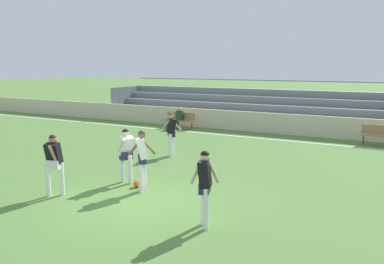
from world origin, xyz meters
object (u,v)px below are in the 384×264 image
object	(u,v)px
bench_centre_sideline	(180,119)
spectator_seated	(179,116)
player_dark_wide_left	(205,182)
player_white_overlapping	(126,151)
player_dark_dropping_back	(54,160)
bench_near_wall_gap	(383,134)
soccer_ball	(137,183)
player_dark_trailing_run	(171,130)
bleacher_stand	(244,106)
player_white_wide_right	(142,155)

from	to	relation	value
bench_centre_sideline	spectator_seated	world-z (taller)	spectator_seated
bench_centre_sideline	player_dark_wide_left	world-z (taller)	player_dark_wide_left
spectator_seated	player_white_overlapping	world-z (taller)	player_white_overlapping
player_white_overlapping	player_dark_dropping_back	distance (m)	2.14
bench_near_wall_gap	player_dark_dropping_back	bearing A→B (deg)	-120.43
spectator_seated	soccer_ball	xyz separation A→B (m)	(4.72, -10.12, -0.59)
bench_centre_sideline	player_dark_dropping_back	distance (m)	12.41
player_white_overlapping	soccer_ball	distance (m)	1.06
player_dark_trailing_run	soccer_ball	xyz separation A→B (m)	(1.37, -4.02, -0.90)
bleacher_stand	player_white_overlapping	bearing A→B (deg)	-82.90
bench_near_wall_gap	spectator_seated	world-z (taller)	spectator_seated
spectator_seated	player_white_overlapping	bearing A→B (deg)	-67.21
bench_centre_sideline	player_white_wide_right	bearing A→B (deg)	-64.10
bench_near_wall_gap	player_white_overlapping	xyz separation A→B (m)	(-6.14, -10.00, 0.43)
bleacher_stand	soccer_ball	bearing A→B (deg)	-80.66
spectator_seated	player_dark_trailing_run	size ratio (longest dim) A/B	0.72
bench_near_wall_gap	player_dark_dropping_back	xyz separation A→B (m)	(-7.02, -11.96, 0.45)
spectator_seated	soccer_ball	bearing A→B (deg)	-65.01
player_white_wide_right	player_dark_trailing_run	distance (m)	4.56
spectator_seated	player_white_overlapping	xyz separation A→B (m)	(4.15, -9.89, 0.27)
spectator_seated	player_white_overlapping	size ratio (longest dim) A/B	0.74
bleacher_stand	player_white_wide_right	world-z (taller)	bleacher_stand
bleacher_stand	player_white_wide_right	xyz separation A→B (m)	(2.55, -13.57, -0.07)
player_dark_dropping_back	bleacher_stand	bearing A→B (deg)	92.87
player_dark_wide_left	player_white_wide_right	bearing A→B (deg)	151.90
spectator_seated	player_dark_trailing_run	world-z (taller)	player_dark_trailing_run
bench_centre_sideline	soccer_ball	size ratio (longest dim) A/B	8.18
bleacher_stand	soccer_ball	xyz separation A→B (m)	(2.20, -13.36, -0.99)
bench_centre_sideline	player_white_overlapping	size ratio (longest dim) A/B	1.10
bleacher_stand	player_dark_trailing_run	xyz separation A→B (m)	(0.83, -9.34, -0.09)
player_white_overlapping	soccer_ball	xyz separation A→B (m)	(0.56, -0.23, -0.86)
spectator_seated	bench_near_wall_gap	bearing A→B (deg)	0.65
player_white_wide_right	soccer_ball	xyz separation A→B (m)	(-0.35, 0.20, -0.92)
player_white_overlapping	player_dark_trailing_run	size ratio (longest dim) A/B	0.97
spectator_seated	player_white_wide_right	bearing A→B (deg)	-63.85
bleacher_stand	player_dark_dropping_back	size ratio (longest dim) A/B	10.52
bleacher_stand	bench_centre_sideline	bearing A→B (deg)	-128.84
bleacher_stand	player_dark_dropping_back	bearing A→B (deg)	-87.13
player_dark_dropping_back	soccer_ball	size ratio (longest dim) A/B	7.63
player_dark_trailing_run	soccer_ball	bearing A→B (deg)	-71.24
player_white_wide_right	soccer_ball	bearing A→B (deg)	149.93
spectator_seated	player_white_wide_right	xyz separation A→B (m)	(5.07, -10.32, 0.33)
player_dark_dropping_back	soccer_ball	world-z (taller)	player_dark_dropping_back
player_dark_dropping_back	player_dark_trailing_run	bearing A→B (deg)	89.25
player_white_overlapping	player_dark_dropping_back	bearing A→B (deg)	-114.25
bench_near_wall_gap	spectator_seated	size ratio (longest dim) A/B	1.49
player_white_wide_right	bench_near_wall_gap	bearing A→B (deg)	63.38
player_dark_trailing_run	bench_near_wall_gap	bearing A→B (deg)	41.80
soccer_ball	player_dark_wide_left	bearing A→B (deg)	-28.33
player_white_overlapping	player_dark_wide_left	bearing A→B (deg)	-27.45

